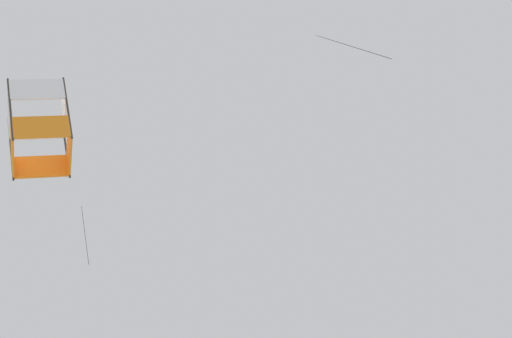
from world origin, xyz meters
name	(u,v)px	position (x,y,z in m)	size (l,w,h in m)	color
kite_box_highest	(39,128)	(-2.83, 3.16, 34.92)	(2.33, 2.33, 5.35)	white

